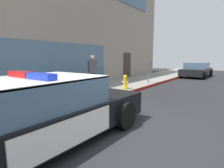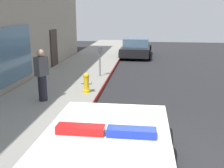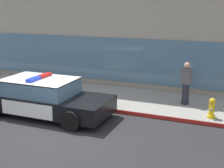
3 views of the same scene
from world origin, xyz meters
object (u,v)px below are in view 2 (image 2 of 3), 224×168
object	(u,v)px
pedestrian_on_sidewalk	(42,75)
parking_meter	(100,56)
car_down_street	(136,47)
fire_hydrant	(86,83)

from	to	relation	value
pedestrian_on_sidewalk	parking_meter	bearing A→B (deg)	97.80
parking_meter	car_down_street	bearing A→B (deg)	-11.31
fire_hydrant	pedestrian_on_sidewalk	distance (m)	1.74
fire_hydrant	pedestrian_on_sidewalk	bearing A→B (deg)	132.51
car_down_street	pedestrian_on_sidewalk	size ratio (longest dim) A/B	2.58
car_down_street	parking_meter	bearing A→B (deg)	170.14
car_down_street	pedestrian_on_sidewalk	bearing A→B (deg)	167.53
fire_hydrant	car_down_street	world-z (taller)	car_down_street
pedestrian_on_sidewalk	parking_meter	size ratio (longest dim) A/B	1.28
pedestrian_on_sidewalk	parking_meter	distance (m)	4.00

